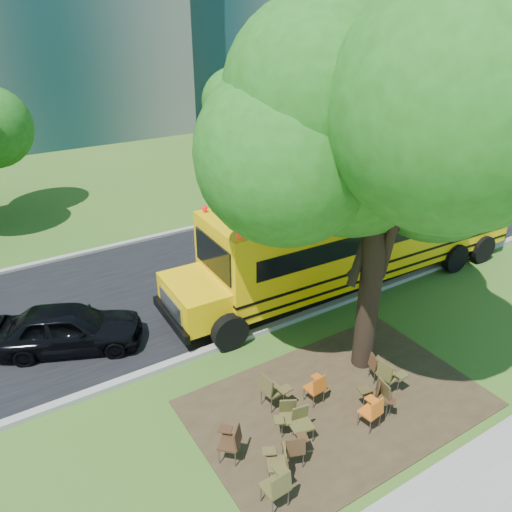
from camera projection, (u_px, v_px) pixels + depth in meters
ground at (293, 407)px, 12.10m from camera, size 160.00×160.00×0.00m
dirt_patch at (338, 403)px, 12.19m from camera, size 7.00×4.50×0.03m
asphalt_road at (176, 284)px, 17.41m from camera, size 80.00×8.00×0.04m
kerb_near at (232, 341)px, 14.35m from camera, size 80.00×0.25×0.14m
kerb_far at (135, 241)px, 20.50m from camera, size 80.00×0.25×0.14m
bg_tree_3 at (262, 91)px, 24.28m from camera, size 5.60×5.60×7.84m
bg_tree_4 at (393, 95)px, 27.61m from camera, size 5.00×5.00×6.85m
main_tree at (385, 160)px, 11.06m from camera, size 7.20×7.20×9.27m
school_bus at (366, 230)px, 17.09m from camera, size 13.25×3.35×3.22m
chair_0 at (278, 485)px, 9.42m from camera, size 0.63×0.60×0.97m
chair_1 at (295, 447)px, 10.31m from camera, size 0.69×0.54×0.87m
chair_2 at (279, 460)px, 10.03m from camera, size 0.56×0.71×0.86m
chair_3 at (301, 421)px, 10.98m from camera, size 0.62×0.50×0.84m
chair_4 at (373, 410)px, 11.25m from camera, size 0.59×0.59×0.88m
chair_5 at (382, 395)px, 11.74m from camera, size 0.57×0.71×0.83m
chair_6 at (378, 395)px, 11.61m from camera, size 0.57×0.70×0.96m
chair_7 at (389, 374)px, 12.29m from camera, size 0.60×0.62×0.93m
chair_8 at (232, 440)px, 10.45m from camera, size 0.62×0.78×0.91m
chair_9 at (287, 414)px, 11.17m from camera, size 0.70×0.55×0.84m
chair_10 at (272, 389)px, 11.79m from camera, size 0.63×0.64×0.97m
chair_11 at (317, 386)px, 11.97m from camera, size 0.57×0.55×0.86m
chair_12 at (377, 366)px, 12.71m from camera, size 0.50×0.64×0.80m
black_car at (69, 328)px, 13.90m from camera, size 4.30×3.07×1.36m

